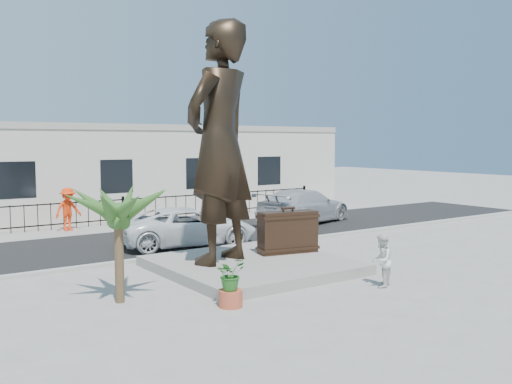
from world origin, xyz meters
TOP-DOWN VIEW (x-y plane):
  - ground at (0.00, 0.00)m, footprint 100.00×100.00m
  - street at (0.00, 8.00)m, footprint 40.00×7.00m
  - curb at (0.00, 4.50)m, footprint 40.00×0.25m
  - far_sidewalk at (0.00, 12.00)m, footprint 40.00×2.50m
  - plinth at (-0.50, 1.50)m, footprint 5.20×5.20m
  - fence at (0.00, 12.80)m, footprint 22.00×0.10m
  - building at (0.00, 17.00)m, footprint 28.00×7.00m
  - statue at (-1.41, 1.85)m, footprint 3.03×2.57m
  - suitcase at (1.11, 1.80)m, footprint 1.98×0.96m
  - tourist at (1.19, -2.11)m, footprint 0.87×0.82m
  - car_white at (-0.17, 6.15)m, footprint 5.45×3.18m
  - car_silver at (7.07, 8.14)m, footprint 5.97×3.77m
  - worker at (-2.75, 12.15)m, footprint 1.34×0.97m
  - palm_tree at (-5.07, 0.50)m, footprint 1.80×1.80m
  - planter at (-3.09, -1.36)m, footprint 0.56×0.56m
  - shrub at (-3.09, -1.36)m, footprint 0.80×0.72m

SIDE VIEW (x-z plane):
  - ground at x=0.00m, z-range 0.00..0.00m
  - palm_tree at x=-5.07m, z-range -1.60..1.60m
  - street at x=0.00m, z-range 0.00..0.01m
  - far_sidewalk at x=0.00m, z-range 0.00..0.02m
  - curb at x=0.00m, z-range 0.00..0.12m
  - plinth at x=-0.50m, z-range 0.00..0.30m
  - planter at x=-3.09m, z-range 0.00..0.40m
  - fence at x=0.00m, z-range 0.00..1.20m
  - tourist at x=1.19m, z-range 0.00..1.43m
  - car_white at x=-0.17m, z-range 0.01..1.43m
  - shrub at x=-3.09m, z-range 0.40..1.17m
  - car_silver at x=7.07m, z-range 0.01..1.62m
  - worker at x=-2.75m, z-range 0.02..1.88m
  - suitcase at x=1.11m, z-range 0.30..1.64m
  - building at x=0.00m, z-range 0.00..4.40m
  - statue at x=-1.41m, z-range 0.30..7.36m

